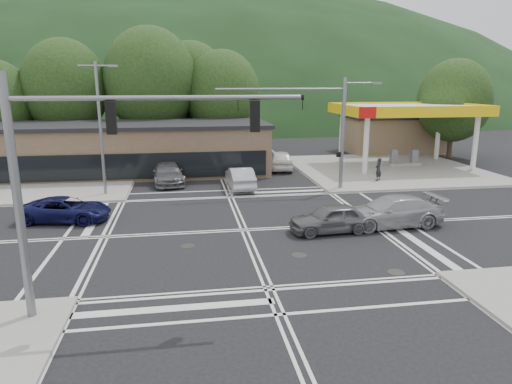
{
  "coord_description": "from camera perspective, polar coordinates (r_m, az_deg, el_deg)",
  "views": [
    {
      "loc": [
        -3.0,
        -22.95,
        7.69
      ],
      "look_at": [
        1.07,
        2.69,
        1.4
      ],
      "focal_mm": 32.0,
      "sensor_mm": 36.0,
      "label": 1
    }
  ],
  "objects": [
    {
      "name": "pedestrian",
      "position": [
        36.84,
        15.05,
        2.75
      ],
      "size": [
        0.78,
        0.74,
        1.79
      ],
      "primitive_type": "imported",
      "rotation": [
        0.0,
        0.0,
        3.8
      ],
      "color": "black",
      "rests_on": "sidewalk_ne"
    },
    {
      "name": "tree_n_b",
      "position": [
        47.04,
        -13.04,
        13.41
      ],
      "size": [
        9.0,
        9.0,
        12.98
      ],
      "color": "#382619",
      "rests_on": "ground"
    },
    {
      "name": "streetlight_nw",
      "position": [
        32.51,
        -18.82,
        8.25
      ],
      "size": [
        2.5,
        0.25,
        9.0
      ],
      "color": "slate",
      "rests_on": "ground"
    },
    {
      "name": "tree_n_c",
      "position": [
        47.13,
        -4.24,
        12.13
      ],
      "size": [
        7.6,
        7.6,
        10.87
      ],
      "color": "#382619",
      "rests_on": "ground"
    },
    {
      "name": "commercial_row",
      "position": [
        40.66,
        -16.05,
        5.05
      ],
      "size": [
        24.0,
        8.0,
        4.0
      ],
      "primitive_type": "cube",
      "color": "brown",
      "rests_on": "ground"
    },
    {
      "name": "hill_north",
      "position": [
        113.25,
        -7.59,
        9.61
      ],
      "size": [
        252.0,
        126.0,
        140.0
      ],
      "primitive_type": "ellipsoid",
      "color": "black",
      "rests_on": "ground"
    },
    {
      "name": "sidewalk_nw",
      "position": [
        40.52,
        -26.06,
        1.39
      ],
      "size": [
        16.0,
        16.0,
        0.15
      ],
      "primitive_type": "cube",
      "color": "gray",
      "rests_on": "ground"
    },
    {
      "name": "signal_mast_sw",
      "position": [
        15.35,
        -21.66,
        3.01
      ],
      "size": [
        9.14,
        0.28,
        8.0
      ],
      "color": "slate",
      "rests_on": "ground"
    },
    {
      "name": "car_northbound",
      "position": [
        36.09,
        -11.0,
        2.37
      ],
      "size": [
        2.88,
        5.79,
        1.62
      ],
      "primitive_type": "imported",
      "rotation": [
        0.0,
        0.0,
        0.11
      ],
      "color": "#5C5E61",
      "rests_on": "ground"
    },
    {
      "name": "signal_mast_ne",
      "position": [
        32.8,
        8.77,
        8.89
      ],
      "size": [
        11.65,
        0.3,
        8.0
      ],
      "color": "slate",
      "rests_on": "ground"
    },
    {
      "name": "tree_n_a",
      "position": [
        48.22,
        -22.72,
        11.94
      ],
      "size": [
        8.0,
        8.0,
        11.75
      ],
      "color": "#382619",
      "rests_on": "ground"
    },
    {
      "name": "car_queue_b",
      "position": [
        41.1,
        3.05,
        4.04
      ],
      "size": [
        2.6,
        5.24,
        1.72
      ],
      "primitive_type": "imported",
      "rotation": [
        0.0,
        0.0,
        3.02
      ],
      "color": "white",
      "rests_on": "ground"
    },
    {
      "name": "tree_n_e",
      "position": [
        50.96,
        -8.1,
        12.87
      ],
      "size": [
        8.4,
        8.4,
        11.98
      ],
      "color": "#382619",
      "rests_on": "ground"
    },
    {
      "name": "car_silver_east",
      "position": [
        25.88,
        16.53,
        -2.34
      ],
      "size": [
        5.83,
        2.66,
        1.65
      ],
      "primitive_type": "imported",
      "rotation": [
        0.0,
        0.0,
        -1.51
      ],
      "color": "#999C9F",
      "rests_on": "ground"
    },
    {
      "name": "sidewalk_ne",
      "position": [
        42.69,
        16.11,
        2.81
      ],
      "size": [
        16.0,
        16.0,
        0.15
      ],
      "primitive_type": "cube",
      "color": "gray",
      "rests_on": "ground"
    },
    {
      "name": "car_grey_center",
      "position": [
        24.15,
        9.38,
        -3.27
      ],
      "size": [
        4.5,
        2.07,
        1.5
      ],
      "primitive_type": "imported",
      "rotation": [
        0.0,
        0.0,
        -1.5
      ],
      "color": "#575A5B",
      "rests_on": "ground"
    },
    {
      "name": "tree_ne",
      "position": [
        50.77,
        23.53,
        10.43
      ],
      "size": [
        7.2,
        7.2,
        9.99
      ],
      "color": "#382619",
      "rests_on": "ground"
    },
    {
      "name": "gas_station_canopy",
      "position": [
        43.85,
        18.38,
        9.48
      ],
      "size": [
        12.32,
        8.34,
        5.75
      ],
      "color": "silver",
      "rests_on": "ground"
    },
    {
      "name": "convenience_store",
      "position": [
        53.49,
        16.63,
        6.84
      ],
      "size": [
        10.0,
        6.0,
        3.8
      ],
      "primitive_type": "cube",
      "color": "#846B4F",
      "rests_on": "ground"
    },
    {
      "name": "car_blue_west",
      "position": [
        27.86,
        -22.73,
        -2.02
      ],
      "size": [
        5.25,
        3.09,
        1.37
      ],
      "primitive_type": "imported",
      "rotation": [
        0.0,
        0.0,
        1.4
      ],
      "color": "#0D0F3C",
      "rests_on": "ground"
    },
    {
      "name": "car_queue_a",
      "position": [
        33.71,
        -2.01,
        1.8
      ],
      "size": [
        1.84,
        4.85,
        1.58
      ],
      "primitive_type": "imported",
      "rotation": [
        0.0,
        0.0,
        3.18
      ],
      "color": "#AFB0B6",
      "rests_on": "ground"
    },
    {
      "name": "ground",
      "position": [
        24.39,
        -1.49,
        -4.77
      ],
      "size": [
        120.0,
        120.0,
        0.0
      ],
      "primitive_type": "plane",
      "color": "black",
      "rests_on": "ground"
    }
  ]
}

